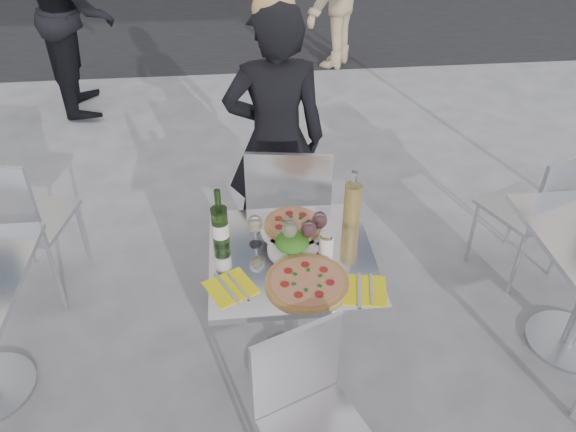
{
  "coord_description": "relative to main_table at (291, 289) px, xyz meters",
  "views": [
    {
      "loc": [
        -0.21,
        -1.88,
        2.33
      ],
      "look_at": [
        0.0,
        0.15,
        0.85
      ],
      "focal_mm": 35.0,
      "sensor_mm": 36.0,
      "label": 1
    }
  ],
  "objects": [
    {
      "name": "ground",
      "position": [
        0.0,
        0.0,
        -0.54
      ],
      "size": [
        80.0,
        80.0,
        0.0
      ],
      "primitive_type": "plane",
      "color": "slate"
    },
    {
      "name": "street_asphalt",
      "position": [
        0.0,
        6.5,
        -0.54
      ],
      "size": [
        24.0,
        5.0,
        0.0
      ],
      "primitive_type": "cube",
      "color": "black",
      "rests_on": "ground"
    },
    {
      "name": "main_table",
      "position": [
        0.0,
        0.0,
        0.0
      ],
      "size": [
        0.72,
        0.72,
        0.75
      ],
      "color": "#B7BABF",
      "rests_on": "ground"
    },
    {
      "name": "chair_far",
      "position": [
        0.06,
        0.62,
        0.03
      ],
      "size": [
        0.51,
        0.52,
        0.97
      ],
      "rotation": [
        0.0,
        0.0,
        2.98
      ],
      "color": "silver",
      "rests_on": "ground"
    },
    {
      "name": "chair_near",
      "position": [
        0.0,
        -0.6,
        -0.05
      ],
      "size": [
        0.49,
        0.5,
        0.82
      ],
      "rotation": [
        0.0,
        0.0,
        0.39
      ],
      "color": "silver",
      "rests_on": "ground"
    },
    {
      "name": "side_chair_lfar",
      "position": [
        -1.41,
        0.66,
        0.03
      ],
      "size": [
        0.52,
        0.53,
        0.97
      ],
      "rotation": [
        0.0,
        0.0,
        2.94
      ],
      "color": "silver",
      "rests_on": "ground"
    },
    {
      "name": "side_chair_rfar",
      "position": [
        1.47,
        0.55,
        -0.01
      ],
      "size": [
        0.54,
        0.55,
        0.9
      ],
      "rotation": [
        0.0,
        0.0,
        3.54
      ],
      "color": "silver",
      "rests_on": "ground"
    },
    {
      "name": "woman_diner",
      "position": [
        0.01,
        0.95,
        0.26
      ],
      "size": [
        0.59,
        0.39,
        1.6
      ],
      "primitive_type": "imported",
      "rotation": [
        0.0,
        0.0,
        3.16
      ],
      "color": "black",
      "rests_on": "ground"
    },
    {
      "name": "pedestrian_a",
      "position": [
        -1.59,
        3.36,
        0.37
      ],
      "size": [
        0.82,
        0.98,
        1.81
      ],
      "primitive_type": "imported",
      "rotation": [
        0.0,
        0.0,
        1.74
      ],
      "color": "black",
      "rests_on": "ground"
    },
    {
      "name": "pizza_near",
      "position": [
        0.04,
        -0.19,
        0.22
      ],
      "size": [
        0.35,
        0.35,
        0.02
      ],
      "color": "tan",
      "rests_on": "main_table"
    },
    {
      "name": "pizza_far",
      "position": [
        0.03,
        0.19,
        0.23
      ],
      "size": [
        0.31,
        0.31,
        0.03
      ],
      "color": "white",
      "rests_on": "main_table"
    },
    {
      "name": "salad_plate",
      "position": [
        0.01,
        0.03,
        0.25
      ],
      "size": [
        0.22,
        0.22,
        0.09
      ],
      "color": "white",
      "rests_on": "main_table"
    },
    {
      "name": "wine_bottle",
      "position": [
        -0.3,
        0.1,
        0.32
      ],
      "size": [
        0.07,
        0.08,
        0.29
      ],
      "color": "#2D531F",
      "rests_on": "main_table"
    },
    {
      "name": "carafe",
      "position": [
        0.3,
        0.19,
        0.33
      ],
      "size": [
        0.08,
        0.08,
        0.29
      ],
      "color": "tan",
      "rests_on": "main_table"
    },
    {
      "name": "sugar_shaker",
      "position": [
        0.15,
        -0.01,
        0.26
      ],
      "size": [
        0.06,
        0.06,
        0.11
      ],
      "color": "white",
      "rests_on": "main_table"
    },
    {
      "name": "wineglass_white_a",
      "position": [
        -0.15,
        0.09,
        0.32
      ],
      "size": [
        0.07,
        0.07,
        0.16
      ],
      "color": "white",
      "rests_on": "main_table"
    },
    {
      "name": "wineglass_white_b",
      "position": [
        -0.0,
        0.03,
        0.32
      ],
      "size": [
        0.07,
        0.07,
        0.16
      ],
      "color": "white",
      "rests_on": "main_table"
    },
    {
      "name": "wineglass_red_a",
      "position": [
        0.08,
        0.02,
        0.32
      ],
      "size": [
        0.07,
        0.07,
        0.16
      ],
      "color": "white",
      "rests_on": "main_table"
    },
    {
      "name": "wineglass_red_b",
      "position": [
        0.13,
        0.08,
        0.32
      ],
      "size": [
        0.07,
        0.07,
        0.16
      ],
      "color": "white",
      "rests_on": "main_table"
    },
    {
      "name": "napkin_left",
      "position": [
        -0.27,
        -0.18,
        0.21
      ],
      "size": [
        0.24,
        0.24,
        0.01
      ],
      "rotation": [
        0.0,
        0.0,
        0.48
      ],
      "color": "#FFF916",
      "rests_on": "main_table"
    },
    {
      "name": "napkin_right",
      "position": [
        0.27,
        -0.26,
        0.21
      ],
      "size": [
        0.21,
        0.21,
        0.01
      ],
      "rotation": [
        0.0,
        0.0,
        -0.19
      ],
      "color": "#FFF916",
      "rests_on": "main_table"
    }
  ]
}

